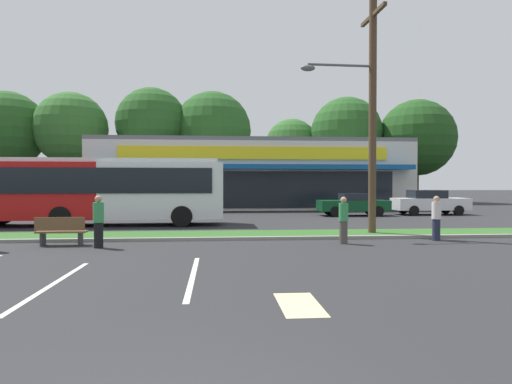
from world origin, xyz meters
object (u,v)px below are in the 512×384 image
(pedestrian_mid, at_px, (436,218))
(car_0, at_px, (354,204))
(car_1, at_px, (122,204))
(pedestrian_near_bench, at_px, (98,222))
(pedestrian_far, at_px, (344,220))
(car_2, at_px, (429,202))
(utility_pole, at_px, (369,109))
(city_bus, at_px, (89,189))
(bus_stop_bench, at_px, (61,230))

(pedestrian_mid, bearing_deg, car_0, -115.56)
(car_1, relative_size, pedestrian_near_bench, 2.50)
(car_0, height_order, car_1, car_1)
(pedestrian_far, bearing_deg, car_2, 91.72)
(utility_pole, xyz_separation_m, pedestrian_far, (-1.64, -2.28, -4.15))
(utility_pole, bearing_deg, city_bus, 156.39)
(pedestrian_near_bench, bearing_deg, utility_pole, -23.43)
(city_bus, bearing_deg, bus_stop_bench, -82.68)
(car_2, height_order, pedestrian_near_bench, pedestrian_near_bench)
(pedestrian_mid, bearing_deg, bus_stop_bench, -21.31)
(car_0, xyz_separation_m, car_1, (-14.47, 0.77, 0.04))
(car_2, relative_size, pedestrian_far, 2.97)
(car_0, distance_m, pedestrian_mid, 12.44)
(bus_stop_bench, relative_size, pedestrian_near_bench, 0.95)
(car_1, height_order, pedestrian_far, pedestrian_far)
(bus_stop_bench, distance_m, pedestrian_far, 9.47)
(car_0, xyz_separation_m, pedestrian_near_bench, (-12.40, -13.25, 0.11))
(utility_pole, relative_size, car_0, 2.12)
(bus_stop_bench, bearing_deg, car_1, -87.07)
(utility_pole, height_order, car_0, utility_pole)
(car_1, distance_m, car_2, 19.68)
(car_0, distance_m, pedestrian_far, 13.66)
(car_1, bearing_deg, bus_stop_bench, -87.07)
(car_0, height_order, pedestrian_mid, pedestrian_mid)
(city_bus, xyz_separation_m, car_0, (14.80, 5.39, -1.03))
(utility_pole, distance_m, city_bus, 13.60)
(car_2, height_order, pedestrian_far, car_2)
(city_bus, height_order, car_1, city_bus)
(bus_stop_bench, relative_size, pedestrian_far, 1.00)
(bus_stop_bench, height_order, car_2, car_2)
(bus_stop_bench, bearing_deg, car_0, -137.58)
(pedestrian_near_bench, bearing_deg, car_2, -0.25)
(bus_stop_bench, height_order, pedestrian_near_bench, pedestrian_near_bench)
(pedestrian_near_bench, relative_size, pedestrian_far, 1.05)
(pedestrian_near_bench, distance_m, pedestrian_mid, 11.67)
(car_2, xyz_separation_m, pedestrian_far, (-9.54, -13.46, -0.01))
(city_bus, relative_size, bus_stop_bench, 8.14)
(bus_stop_bench, bearing_deg, pedestrian_far, 177.75)
(car_2, relative_size, pedestrian_near_bench, 2.84)
(city_bus, bearing_deg, pedestrian_far, -36.59)
(pedestrian_near_bench, bearing_deg, car_1, 60.16)
(pedestrian_near_bench, bearing_deg, pedestrian_far, -36.17)
(car_1, height_order, pedestrian_mid, pedestrian_mid)
(city_bus, relative_size, pedestrian_near_bench, 7.76)
(car_2, distance_m, pedestrian_near_bench, 22.34)
(pedestrian_mid, bearing_deg, car_2, -136.88)
(city_bus, relative_size, car_1, 3.10)
(car_1, distance_m, pedestrian_near_bench, 14.17)
(bus_stop_bench, bearing_deg, pedestrian_near_bench, 154.44)
(pedestrian_mid, distance_m, pedestrian_far, 3.61)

